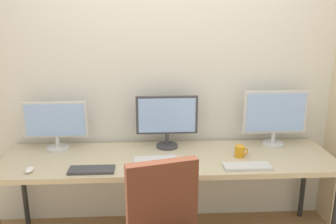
# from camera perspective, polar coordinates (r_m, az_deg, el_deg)

# --- Properties ---
(wall_back) EXTENTS (4.98, 0.10, 2.60)m
(wall_back) POSITION_cam_1_polar(r_m,az_deg,el_deg) (3.10, -0.37, 5.62)
(wall_back) COLOR silver
(wall_back) RESTS_ON ground_plane
(desk) EXTENTS (2.58, 0.68, 0.74)m
(desk) POSITION_cam_1_polar(r_m,az_deg,el_deg) (2.87, 0.05, -7.90)
(desk) COLOR tan
(desk) RESTS_ON ground_plane
(monitor_left) EXTENTS (0.51, 0.18, 0.40)m
(monitor_left) POSITION_cam_1_polar(r_m,az_deg,el_deg) (3.07, -17.22, -1.68)
(monitor_left) COLOR silver
(monitor_left) RESTS_ON desk
(monitor_center) EXTENTS (0.50, 0.18, 0.44)m
(monitor_center) POSITION_cam_1_polar(r_m,az_deg,el_deg) (2.97, -0.17, -1.04)
(monitor_center) COLOR #38383D
(monitor_center) RESTS_ON desk
(monitor_right) EXTENTS (0.53, 0.18, 0.47)m
(monitor_right) POSITION_cam_1_polar(r_m,az_deg,el_deg) (3.14, 16.47, -0.49)
(monitor_right) COLOR silver
(monitor_right) RESTS_ON desk
(keyboard_left) EXTENTS (0.32, 0.13, 0.02)m
(keyboard_left) POSITION_cam_1_polar(r_m,az_deg,el_deg) (2.67, -11.91, -8.88)
(keyboard_left) COLOR #38383D
(keyboard_left) RESTS_ON desk
(keyboard_right) EXTENTS (0.34, 0.13, 0.02)m
(keyboard_right) POSITION_cam_1_polar(r_m,az_deg,el_deg) (2.73, 12.28, -8.33)
(keyboard_right) COLOR silver
(keyboard_right) RESTS_ON desk
(computer_mouse) EXTENTS (0.06, 0.10, 0.03)m
(computer_mouse) POSITION_cam_1_polar(r_m,az_deg,el_deg) (2.78, -20.94, -8.48)
(computer_mouse) COLOR silver
(computer_mouse) RESTS_ON desk
(laptop_closed) EXTENTS (0.33, 0.24, 0.02)m
(laptop_closed) POSITION_cam_1_polar(r_m,az_deg,el_deg) (2.72, -1.94, -7.96)
(laptop_closed) COLOR silver
(laptop_closed) RESTS_ON desk
(coffee_mug) EXTENTS (0.11, 0.08, 0.09)m
(coffee_mug) POSITION_cam_1_polar(r_m,az_deg,el_deg) (2.89, 11.24, -6.09)
(coffee_mug) COLOR orange
(coffee_mug) RESTS_ON desk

